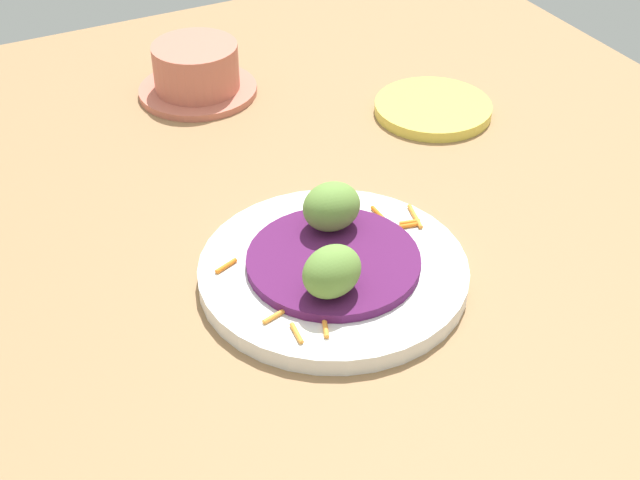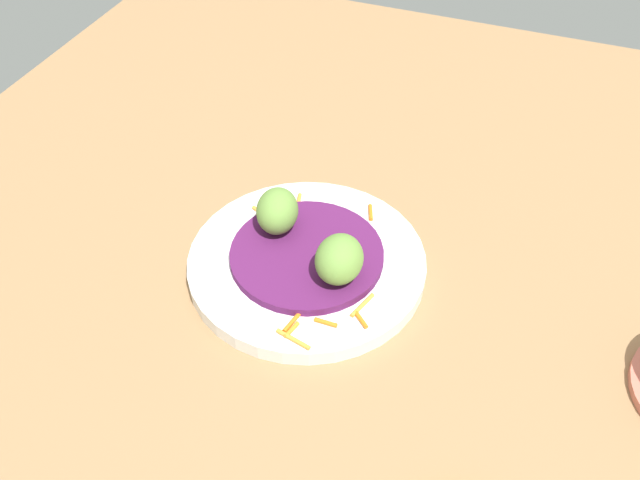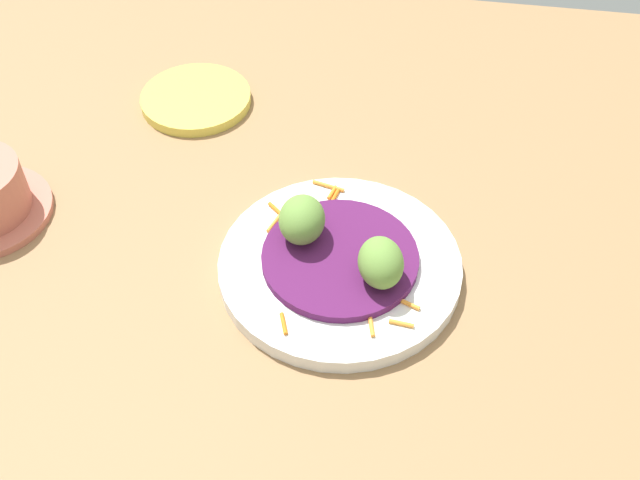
% 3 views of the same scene
% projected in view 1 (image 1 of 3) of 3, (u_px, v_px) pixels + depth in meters
% --- Properties ---
extents(table_surface, '(1.10, 1.10, 0.02)m').
position_uv_depth(table_surface, '(282.00, 259.00, 0.82)').
color(table_surface, '#936D47').
rests_on(table_surface, ground).
extents(main_plate, '(0.23, 0.23, 0.02)m').
position_uv_depth(main_plate, '(333.00, 272.00, 0.77)').
color(main_plate, white).
rests_on(main_plate, table_surface).
extents(cabbage_bed, '(0.15, 0.15, 0.01)m').
position_uv_depth(cabbage_bed, '(333.00, 261.00, 0.77)').
color(cabbage_bed, '#51194C').
rests_on(cabbage_bed, main_plate).
extents(carrot_garnish, '(0.20, 0.16, 0.00)m').
position_uv_depth(carrot_garnish, '(346.00, 249.00, 0.78)').
color(carrot_garnish, orange).
rests_on(carrot_garnish, main_plate).
extents(guac_scoop_left, '(0.06, 0.05, 0.04)m').
position_uv_depth(guac_scoop_left, '(336.00, 270.00, 0.72)').
color(guac_scoop_left, olive).
rests_on(guac_scoop_left, cabbage_bed).
extents(guac_scoop_center, '(0.06, 0.05, 0.04)m').
position_uv_depth(guac_scoop_center, '(332.00, 207.00, 0.79)').
color(guac_scoop_center, olive).
rests_on(guac_scoop_center, cabbage_bed).
extents(side_plate_small, '(0.13, 0.13, 0.01)m').
position_uv_depth(side_plate_small, '(433.00, 108.00, 1.01)').
color(side_plate_small, '#E0CC4C').
rests_on(side_plate_small, table_surface).
extents(terracotta_bowl, '(0.14, 0.14, 0.06)m').
position_uv_depth(terracotta_bowl, '(196.00, 72.00, 1.03)').
color(terracotta_bowl, '#C66B56').
rests_on(terracotta_bowl, table_surface).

